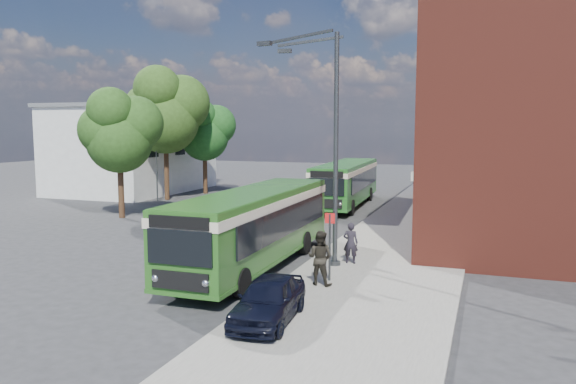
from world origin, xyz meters
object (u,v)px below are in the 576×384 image
at_px(street_lamp, 327,145).
at_px(bus_front, 254,221).
at_px(bus_rear, 346,180).
at_px(parked_car, 269,299).

relative_size(street_lamp, bus_front, 0.78).
xyz_separation_m(street_lamp, bus_rear, (-3.49, 17.26, -2.96)).
bearing_deg(street_lamp, bus_front, -161.91).
xyz_separation_m(bus_front, bus_rear, (-0.82, 18.13, 0.00)).
height_order(street_lamp, parked_car, street_lamp).
bearing_deg(bus_rear, parked_car, -81.05).
xyz_separation_m(bus_front, parked_car, (2.96, -5.90, -1.06)).
height_order(bus_rear, parked_car, bus_rear).
relative_size(bus_rear, parked_car, 3.36).
distance_m(street_lamp, parked_car, 7.88).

